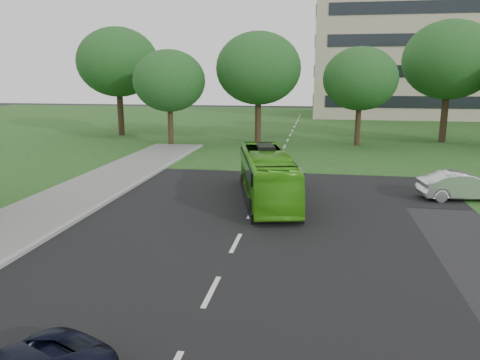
{
  "coord_description": "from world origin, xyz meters",
  "views": [
    {
      "loc": [
        2.85,
        -13.99,
        6.05
      ],
      "look_at": [
        -0.43,
        5.48,
        1.6
      ],
      "focal_mm": 35.0,
      "sensor_mm": 36.0,
      "label": 1
    }
  ],
  "objects_px": {
    "office_building": "(454,30)",
    "tree_park_f": "(118,62)",
    "tree_park_d": "(449,60)",
    "tree_park_a": "(169,81)",
    "tree_park_c": "(360,79)",
    "sedan": "(462,186)",
    "bus": "(267,176)",
    "tree_park_b": "(258,68)"
  },
  "relations": [
    {
      "from": "tree_park_d",
      "to": "tree_park_b",
      "type": "bearing_deg",
      "value": -168.36
    },
    {
      "from": "tree_park_a",
      "to": "tree_park_c",
      "type": "bearing_deg",
      "value": 10.11
    },
    {
      "from": "tree_park_d",
      "to": "tree_park_f",
      "type": "height_order",
      "value": "tree_park_d"
    },
    {
      "from": "office_building",
      "to": "tree_park_f",
      "type": "distance_m",
      "value": 50.01
    },
    {
      "from": "tree_park_d",
      "to": "tree_park_c",
      "type": "bearing_deg",
      "value": -156.95
    },
    {
      "from": "tree_park_a",
      "to": "tree_park_c",
      "type": "height_order",
      "value": "tree_park_c"
    },
    {
      "from": "tree_park_b",
      "to": "sedan",
      "type": "xyz_separation_m",
      "value": [
        12.52,
        -17.82,
        -5.9
      ]
    },
    {
      "from": "tree_park_f",
      "to": "sedan",
      "type": "bearing_deg",
      "value": -38.0
    },
    {
      "from": "tree_park_a",
      "to": "bus",
      "type": "relative_size",
      "value": 0.93
    },
    {
      "from": "tree_park_d",
      "to": "sedan",
      "type": "distance_m",
      "value": 22.63
    },
    {
      "from": "tree_park_b",
      "to": "tree_park_d",
      "type": "bearing_deg",
      "value": 11.64
    },
    {
      "from": "office_building",
      "to": "tree_park_a",
      "type": "xyz_separation_m",
      "value": [
        -31.8,
        -36.92,
        -6.96
      ]
    },
    {
      "from": "office_building",
      "to": "tree_park_d",
      "type": "bearing_deg",
      "value": -104.38
    },
    {
      "from": "tree_park_a",
      "to": "bus",
      "type": "xyz_separation_m",
      "value": [
        10.29,
        -16.75,
        -4.32
      ]
    },
    {
      "from": "bus",
      "to": "sedan",
      "type": "bearing_deg",
      "value": -2.68
    },
    {
      "from": "office_building",
      "to": "sedan",
      "type": "xyz_separation_m",
      "value": [
        -11.99,
        -51.96,
        -11.81
      ]
    },
    {
      "from": "tree_park_d",
      "to": "sedan",
      "type": "bearing_deg",
      "value": -100.95
    },
    {
      "from": "office_building",
      "to": "bus",
      "type": "bearing_deg",
      "value": -111.83
    },
    {
      "from": "tree_park_d",
      "to": "tree_park_f",
      "type": "distance_m",
      "value": 31.14
    },
    {
      "from": "tree_park_c",
      "to": "sedan",
      "type": "height_order",
      "value": "tree_park_c"
    },
    {
      "from": "tree_park_d",
      "to": "bus",
      "type": "distance_m",
      "value": 27.39
    },
    {
      "from": "tree_park_a",
      "to": "tree_park_c",
      "type": "distance_m",
      "value": 16.3
    },
    {
      "from": "tree_park_c",
      "to": "bus",
      "type": "distance_m",
      "value": 20.93
    },
    {
      "from": "office_building",
      "to": "tree_park_b",
      "type": "relative_size",
      "value": 4.1
    },
    {
      "from": "tree_park_f",
      "to": "bus",
      "type": "relative_size",
      "value": 1.22
    },
    {
      "from": "tree_park_c",
      "to": "sedan",
      "type": "relative_size",
      "value": 2.01
    },
    {
      "from": "office_building",
      "to": "tree_park_c",
      "type": "bearing_deg",
      "value": -114.81
    },
    {
      "from": "tree_park_a",
      "to": "tree_park_c",
      "type": "relative_size",
      "value": 0.97
    },
    {
      "from": "bus",
      "to": "sedan",
      "type": "relative_size",
      "value": 2.09
    },
    {
      "from": "tree_park_f",
      "to": "tree_park_b",
      "type": "bearing_deg",
      "value": -12.81
    },
    {
      "from": "sedan",
      "to": "tree_park_f",
      "type": "bearing_deg",
      "value": 43.14
    },
    {
      "from": "tree_park_f",
      "to": "tree_park_c",
      "type": "bearing_deg",
      "value": -7.88
    },
    {
      "from": "tree_park_b",
      "to": "sedan",
      "type": "distance_m",
      "value": 22.56
    },
    {
      "from": "tree_park_b",
      "to": "tree_park_d",
      "type": "xyz_separation_m",
      "value": [
        16.64,
        3.43,
        0.73
      ]
    },
    {
      "from": "tree_park_a",
      "to": "sedan",
      "type": "bearing_deg",
      "value": -37.19
    },
    {
      "from": "tree_park_f",
      "to": "tree_park_d",
      "type": "bearing_deg",
      "value": 0.24
    },
    {
      "from": "tree_park_c",
      "to": "tree_park_d",
      "type": "height_order",
      "value": "tree_park_d"
    },
    {
      "from": "office_building",
      "to": "tree_park_d",
      "type": "height_order",
      "value": "office_building"
    },
    {
      "from": "office_building",
      "to": "tree_park_d",
      "type": "relative_size",
      "value": 3.71
    },
    {
      "from": "tree_park_d",
      "to": "sedan",
      "type": "height_order",
      "value": "tree_park_d"
    },
    {
      "from": "tree_park_c",
      "to": "tree_park_d",
      "type": "relative_size",
      "value": 0.78
    },
    {
      "from": "office_building",
      "to": "tree_park_d",
      "type": "xyz_separation_m",
      "value": [
        -7.87,
        -30.71,
        -5.18
      ]
    }
  ]
}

